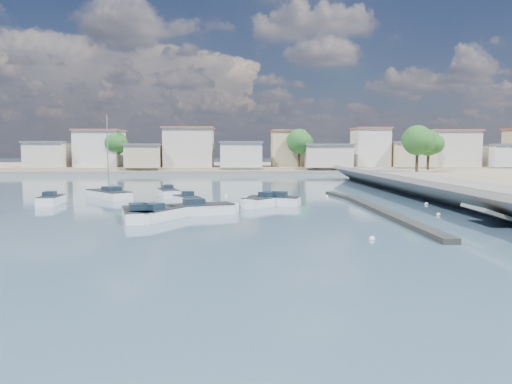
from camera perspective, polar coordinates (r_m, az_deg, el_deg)
ground at (r=69.84m, az=1.78°, el=0.67°), size 400.00×400.00×0.00m
seawall_walkway at (r=48.61m, az=26.45°, el=-0.68°), size 5.00×90.00×1.80m
breakwater at (r=44.03m, az=13.23°, el=-1.78°), size 2.00×31.02×0.35m
far_shore_land at (r=121.66m, az=0.12°, el=2.85°), size 160.00×40.00×1.40m
far_shore_quay at (r=100.71m, az=0.59°, el=2.23°), size 160.00×2.50×0.80m
far_town at (r=107.51m, az=6.17°, el=4.79°), size 113.01×12.80×8.35m
shore_trees at (r=98.47m, az=5.55°, el=5.53°), size 74.56×38.32×7.92m
motorboat_a at (r=38.10m, az=-13.41°, el=-2.51°), size 3.33×5.81×1.48m
motorboat_b at (r=37.65m, az=-10.98°, el=-2.55°), size 3.88×4.91×1.48m
motorboat_c at (r=46.53m, az=1.79°, el=-1.03°), size 5.26×3.27×1.48m
motorboat_d at (r=45.51m, az=0.76°, el=-1.17°), size 4.36×4.66×1.48m
motorboat_e at (r=50.95m, az=-22.30°, el=-0.88°), size 1.92×4.66×1.48m
motorboat_f at (r=47.62m, az=-8.05°, el=-0.94°), size 2.94×3.72×1.48m
motorboat_g at (r=55.12m, az=-9.95°, el=-0.16°), size 3.04×5.17×1.48m
motorboat_h at (r=40.37m, az=-5.98°, el=-1.98°), size 5.93×3.74×1.48m
sailboat at (r=55.35m, az=-16.62°, el=-0.25°), size 6.01×6.58×9.00m
mooring_buoys at (r=42.87m, az=13.12°, el=-2.12°), size 19.35×28.87×0.35m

